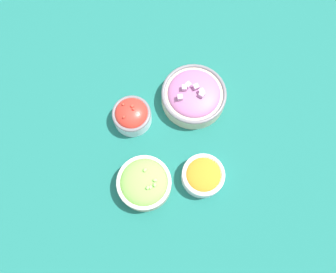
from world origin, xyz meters
TOP-DOWN VIEW (x-y plane):
  - ground_plane at (0.00, 0.00)m, footprint 3.00×3.00m
  - bowl_red_onion at (-0.16, 0.02)m, footprint 0.21×0.21m
  - bowl_lettuce at (0.16, -0.00)m, footprint 0.16×0.16m
  - bowl_cherry_tomatoes at (-0.01, -0.13)m, footprint 0.12×0.12m
  - bowl_carrots at (0.07, 0.15)m, footprint 0.13×0.13m

SIDE VIEW (x-z plane):
  - ground_plane at x=0.00m, z-range 0.00..0.00m
  - bowl_carrots at x=0.07m, z-range 0.00..0.06m
  - bowl_red_onion at x=-0.16m, z-range -0.01..0.08m
  - bowl_cherry_tomatoes at x=-0.01m, z-range 0.00..0.08m
  - bowl_lettuce at x=0.16m, z-range 0.00..0.08m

